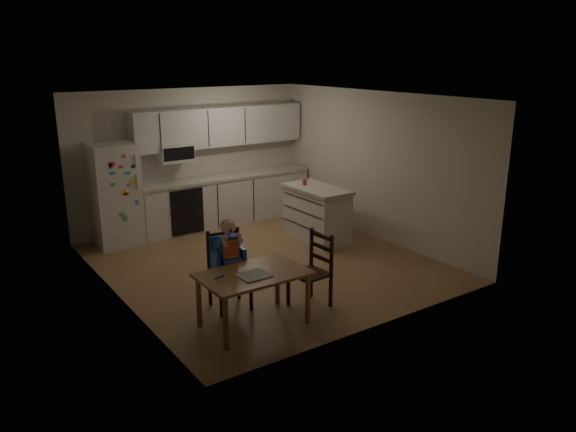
# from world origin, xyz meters

# --- Properties ---
(room) EXTENTS (4.52, 5.01, 2.51)m
(room) POSITION_xyz_m (0.00, 0.48, 1.25)
(room) COLOR #946743
(room) RESTS_ON ground
(refrigerator) EXTENTS (0.72, 0.70, 1.70)m
(refrigerator) POSITION_xyz_m (-1.55, 2.15, 0.85)
(refrigerator) COLOR silver
(refrigerator) RESTS_ON ground
(kitchen_run) EXTENTS (3.37, 0.62, 2.15)m
(kitchen_run) POSITION_xyz_m (0.50, 2.24, 0.88)
(kitchen_run) COLOR silver
(kitchen_run) RESTS_ON ground
(kitchen_island) EXTENTS (0.65, 1.25, 0.92)m
(kitchen_island) POSITION_xyz_m (1.33, 0.44, 0.46)
(kitchen_island) COLOR silver
(kitchen_island) RESTS_ON ground
(red_cup) EXTENTS (0.07, 0.07, 0.09)m
(red_cup) POSITION_xyz_m (1.27, 0.71, 0.97)
(red_cup) COLOR red
(red_cup) RESTS_ON kitchen_island
(dining_table) EXTENTS (1.23, 0.79, 0.66)m
(dining_table) POSITION_xyz_m (-1.20, -1.66, 0.57)
(dining_table) COLOR brown
(dining_table) RESTS_ON ground
(napkin) EXTENTS (0.34, 0.30, 0.01)m
(napkin) POSITION_xyz_m (-1.24, -1.75, 0.67)
(napkin) COLOR #A4A4A9
(napkin) RESTS_ON dining_table
(toddler_spoon) EXTENTS (0.12, 0.06, 0.02)m
(toddler_spoon) POSITION_xyz_m (-1.59, -1.57, 0.67)
(toddler_spoon) COLOR blue
(toddler_spoon) RESTS_ON dining_table
(chair_booster) EXTENTS (0.48, 0.48, 1.16)m
(chair_booster) POSITION_xyz_m (-1.19, -1.04, 0.70)
(chair_booster) COLOR black
(chair_booster) RESTS_ON ground
(chair_side) EXTENTS (0.45, 0.45, 0.95)m
(chair_side) POSITION_xyz_m (-0.25, -1.61, 0.54)
(chair_side) COLOR black
(chair_side) RESTS_ON ground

